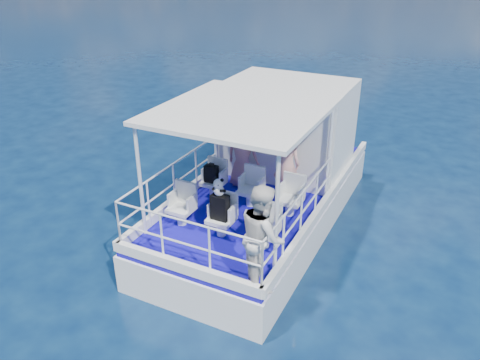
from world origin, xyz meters
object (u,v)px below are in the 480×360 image
at_px(panda, 219,187).
at_px(passenger_stbd_aft, 262,236).
at_px(backpack_center, 220,207).
at_px(passenger_port_fwd, 243,154).

bearing_deg(panda, passenger_stbd_aft, -34.96).
height_order(backpack_center, panda, panda).
height_order(passenger_stbd_aft, panda, passenger_stbd_aft).
bearing_deg(panda, passenger_port_fwd, 104.45).
relative_size(passenger_stbd_aft, backpack_center, 3.53).
bearing_deg(passenger_stbd_aft, passenger_port_fwd, -4.84).
distance_m(passenger_stbd_aft, panda, 1.55).
height_order(passenger_port_fwd, panda, passenger_port_fwd).
distance_m(backpack_center, panda, 0.43).
xyz_separation_m(passenger_stbd_aft, panda, (-1.26, 0.88, 0.17)).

